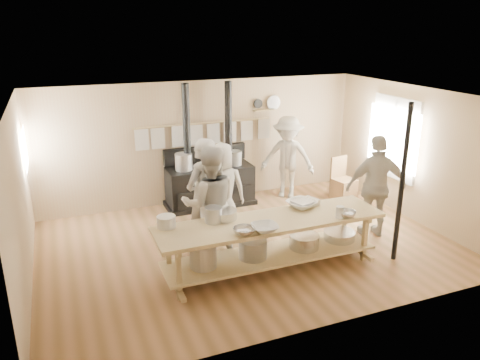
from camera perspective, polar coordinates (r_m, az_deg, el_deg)
The scene contains 24 objects.
ground at distance 8.30m, azimuth 0.98°, elevation -7.97°, with size 7.00×7.00×0.00m, color brown.
room_shell at distance 7.71m, azimuth 1.05°, elevation 2.89°, with size 7.00×7.00×7.00m.
window_right at distance 10.04m, azimuth 18.29°, elevation 4.91°, with size 0.09×1.50×1.65m.
left_opening at distance 9.11m, azimuth -24.75°, elevation 3.45°, with size 0.00×0.90×0.90m.
stove at distance 9.94m, azimuth -3.77°, elevation -0.19°, with size 1.90×0.75×2.60m.
towel_rail at distance 9.92m, azimuth -4.37°, elevation 5.96°, with size 3.00×0.04×0.47m.
back_wall_shelf at distance 10.39m, azimuth 3.33°, elevation 9.09°, with size 0.63×0.14×0.32m.
prep_table at distance 7.33m, azimuth 3.69°, elevation -7.24°, with size 3.60×0.90×0.85m.
support_post at distance 7.77m, azimuth 19.13°, elevation -0.55°, with size 0.08×0.08×2.60m, color black.
cook_far_left at distance 7.74m, azimuth -4.57°, elevation -2.06°, with size 0.72×0.47×1.98m, color #B1A99D.
cook_left at distance 7.51m, azimuth -3.63°, elevation -2.93°, with size 0.93×0.73×1.92m, color #B1A99D.
cook_center at distance 8.41m, azimuth -2.20°, elevation -1.23°, with size 0.84×0.55×1.73m, color #B1A99D.
cook_right at distance 8.69m, azimuth 16.26°, elevation -0.78°, with size 1.10×0.46×1.88m, color #B1A99D.
cook_by_window at distance 10.33m, azimuth 5.81°, elevation 2.76°, with size 1.18×0.68×1.83m, color #B1A99D.
chair at distance 10.55m, azimuth 12.45°, elevation -0.87°, with size 0.51×0.51×0.95m.
bowl_white_a at distance 6.81m, azimuth 3.03°, elevation -5.85°, with size 0.39×0.39×0.09m, color white.
bowl_steel_a at distance 6.69m, azimuth 0.50°, elevation -6.25°, with size 0.32×0.32×0.10m, color silver.
bowl_white_b at distance 7.70m, azimuth 7.51°, elevation -2.92°, with size 0.46×0.46×0.11m, color white.
bowl_steel_b at distance 7.46m, azimuth 12.85°, elevation -4.07°, with size 0.30×0.30×0.09m, color silver.
roasting_pan at distance 7.79m, azimuth 7.96°, elevation -2.77°, with size 0.42×0.28×0.09m, color #B2B2B7.
mixing_bowl_large at distance 7.22m, azimuth -2.08°, elevation -4.18°, with size 0.43×0.43×0.14m, color silver.
bucket_galv at distance 7.07m, azimuth -3.25°, elevation -4.26°, with size 0.26×0.26×0.24m, color gray.
deep_bowl_enamel at distance 6.99m, azimuth -8.98°, elevation -5.04°, with size 0.28×0.28×0.17m, color white.
pitcher at distance 7.37m, azimuth 12.08°, elevation -3.86°, with size 0.12×0.12×0.19m, color white.
Camera 1 is at (-2.89, -6.84, 3.70)m, focal length 35.00 mm.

